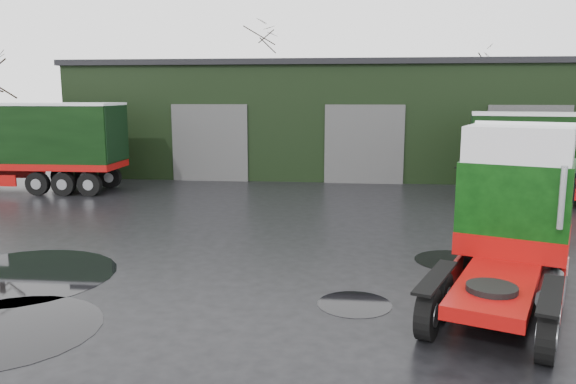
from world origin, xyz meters
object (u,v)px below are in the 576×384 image
(hero_tractor, at_px, (506,221))
(tree_back_b, at_px, (464,104))
(tree_back_a, at_px, (258,91))
(warehouse, at_px, (362,117))

(hero_tractor, height_order, tree_back_b, tree_back_b)
(hero_tractor, xyz_separation_m, tree_back_b, (5.50, 33.00, 1.82))
(tree_back_a, bearing_deg, warehouse, -51.34)
(hero_tractor, relative_size, tree_back_a, 0.66)
(warehouse, distance_m, tree_back_a, 12.90)
(tree_back_a, xyz_separation_m, tree_back_b, (16.00, 0.00, -1.00))
(warehouse, bearing_deg, tree_back_a, 128.66)
(tree_back_b, bearing_deg, warehouse, -128.66)
(hero_tractor, bearing_deg, tree_back_a, 129.41)
(warehouse, relative_size, hero_tractor, 5.20)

